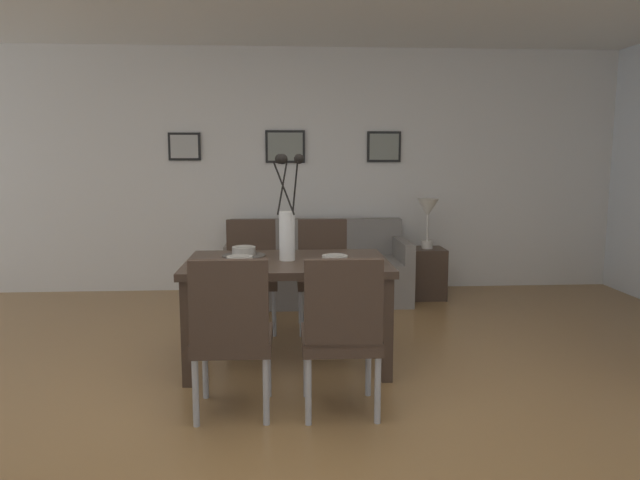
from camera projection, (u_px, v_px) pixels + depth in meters
The scene contains 20 objects.
ground_plane at pixel (295, 414), 3.35m from camera, with size 9.00×9.00×0.00m, color olive.
back_wall_panel at pixel (288, 171), 6.38m from camera, with size 9.00×0.10×2.60m, color silver.
dining_table at pixel (287, 273), 4.10m from camera, with size 1.40×0.92×0.74m.
dining_chair_near_left at pixel (232, 329), 3.24m from camera, with size 0.44×0.44×0.92m.
dining_chair_near_right at pixel (251, 269), 4.97m from camera, with size 0.45×0.45×0.92m.
dining_chair_far_left at pixel (342, 328), 3.26m from camera, with size 0.44×0.44×0.92m.
dining_chair_far_right at pixel (323, 269), 4.99m from camera, with size 0.44×0.44×0.92m.
centerpiece_vase at pixel (287, 220), 4.05m from camera, with size 0.21×0.23×0.73m.
placemat_near_left at pixel (240, 266), 3.86m from camera, with size 0.32×0.32×0.01m, color #4C4742.
bowl_near_left at pixel (240, 260), 3.86m from camera, with size 0.17×0.17×0.07m.
placemat_near_right at pixel (244, 255), 4.27m from camera, with size 0.32×0.32×0.01m, color #4C4742.
bowl_near_right at pixel (244, 250), 4.27m from camera, with size 0.17×0.17×0.07m.
placemat_far_left at pixel (335, 265), 3.90m from camera, with size 0.32×0.32×0.01m, color #4C4742.
bowl_far_left at pixel (335, 259), 3.90m from camera, with size 0.17×0.17×0.07m.
sofa at pixel (318, 272), 6.00m from camera, with size 1.81×0.84×0.80m.
side_table at pixel (426, 273), 6.06m from camera, with size 0.36×0.36×0.52m, color #3D2D23.
table_lamp at pixel (428, 212), 5.97m from camera, with size 0.22×0.22×0.51m.
framed_picture_left at pixel (184, 147), 6.21m from camera, with size 0.34×0.03×0.29m.
framed_picture_center at pixel (285, 147), 6.27m from camera, with size 0.42×0.03×0.35m.
framed_picture_right at pixel (384, 147), 6.34m from camera, with size 0.37×0.03×0.33m.
Camera 1 is at (-0.05, -3.18, 1.46)m, focal length 32.93 mm.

